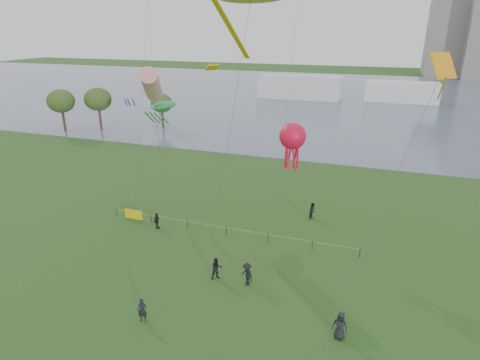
% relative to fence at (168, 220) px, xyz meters
% --- Properties ---
extents(lake, '(400.00, 120.00, 0.08)m').
position_rel_fence_xyz_m(lake, '(9.46, 84.19, -0.53)').
color(lake, slate).
rests_on(lake, ground_plane).
extents(building_low, '(16.00, 18.00, 28.00)m').
position_rel_fence_xyz_m(building_low, '(41.46, 152.19, 13.45)').
color(building_low, slate).
rests_on(building_low, ground_plane).
extents(pavilion_left, '(22.00, 8.00, 6.00)m').
position_rel_fence_xyz_m(pavilion_left, '(-2.54, 79.19, 2.45)').
color(pavilion_left, silver).
rests_on(pavilion_left, ground_plane).
extents(pavilion_right, '(18.00, 7.00, 5.00)m').
position_rel_fence_xyz_m(pavilion_right, '(23.46, 82.19, 1.95)').
color(pavilion_right, silver).
rests_on(pavilion_right, ground_plane).
extents(trees, '(20.32, 13.13, 7.78)m').
position_rel_fence_xyz_m(trees, '(-30.90, 30.93, 4.85)').
color(trees, '#3B251B').
rests_on(trees, ground_plane).
extents(fence, '(24.07, 0.07, 1.05)m').
position_rel_fence_xyz_m(fence, '(0.00, 0.00, 0.00)').
color(fence, black).
rests_on(fence, ground_plane).
extents(spectator_a, '(1.11, 1.09, 1.80)m').
position_rel_fence_xyz_m(spectator_a, '(7.90, -6.77, 0.35)').
color(spectator_a, black).
rests_on(spectator_a, ground_plane).
extents(spectator_b, '(1.37, 1.23, 1.84)m').
position_rel_fence_xyz_m(spectator_b, '(10.34, -6.75, 0.36)').
color(spectator_b, black).
rests_on(spectator_b, ground_plane).
extents(spectator_c, '(0.41, 0.94, 1.58)m').
position_rel_fence_xyz_m(spectator_c, '(-0.66, -0.94, 0.24)').
color(spectator_c, black).
rests_on(spectator_c, ground_plane).
extents(spectator_d, '(1.00, 0.73, 1.89)m').
position_rel_fence_xyz_m(spectator_d, '(17.49, -10.14, 0.39)').
color(spectator_d, black).
rests_on(spectator_d, ground_plane).
extents(spectator_f, '(0.71, 0.58, 1.68)m').
position_rel_fence_xyz_m(spectator_f, '(5.10, -12.76, 0.28)').
color(spectator_f, black).
rests_on(spectator_f, ground_plane).
extents(spectator_g, '(0.83, 0.97, 1.71)m').
position_rel_fence_xyz_m(spectator_g, '(13.13, 6.09, 0.30)').
color(spectator_g, black).
rests_on(spectator_g, ground_plane).
extents(kite_windsock, '(5.23, 5.75, 14.82)m').
position_rel_fence_xyz_m(kite_windsock, '(-2.91, 3.69, 12.39)').
color(kite_windsock, '#3F3F42').
extents(kite_creature, '(2.13, 9.19, 10.92)m').
position_rel_fence_xyz_m(kite_creature, '(-3.04, 5.94, 9.94)').
color(kite_creature, '#3F3F42').
extents(kite_octopus, '(3.28, 6.01, 10.74)m').
position_rel_fence_xyz_m(kite_octopus, '(11.64, 1.46, 8.97)').
color(kite_octopus, '#3F3F42').
extents(kite_delta, '(6.43, 12.09, 17.00)m').
position_rel_fence_xyz_m(kite_delta, '(20.70, -8.73, 14.94)').
color(kite_delta, '#3F3F42').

